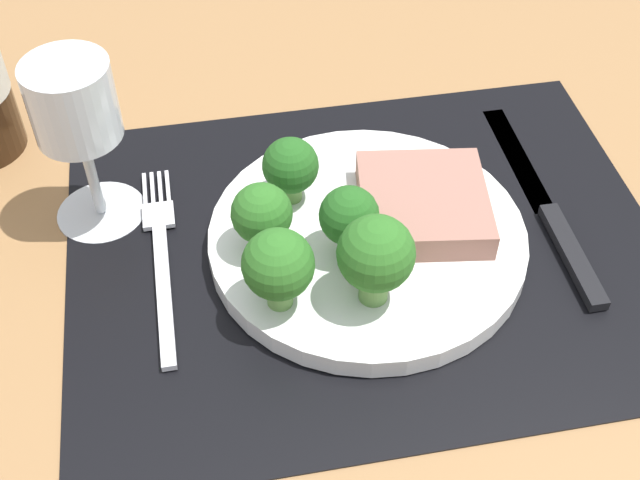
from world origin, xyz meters
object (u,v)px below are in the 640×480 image
steak (423,204)px  knife (550,214)px  plate (367,239)px  wine_glass (76,114)px  fork (161,257)px

steak → knife: steak is taller
plate → knife: 14.50cm
wine_glass → steak: bearing=-15.1°
steak → knife: (10.12, -0.49, -2.40)cm
fork → knife: 29.53cm
plate → wine_glass: size_ratio=1.70×
plate → steak: (4.36, 1.02, 1.90)cm
fork → wine_glass: size_ratio=1.40×
fork → steak: bearing=-3.2°
plate → knife: plate is taller
steak → fork: (-19.40, 0.40, -2.45)cm
plate → steak: 4.87cm
steak → fork: steak is taller
steak → wine_glass: 25.48cm
fork → knife: bearing=-3.7°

